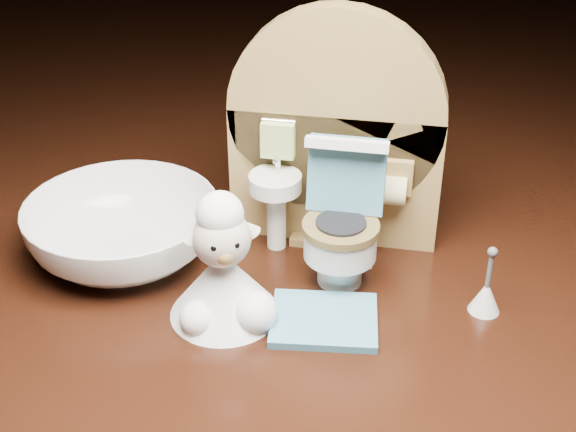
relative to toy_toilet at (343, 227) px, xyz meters
The scene contains 6 objects.
backdrop_panel 0.05m from the toy_toilet, 107.10° to the left, with size 0.13×0.05×0.15m.
toy_toilet is the anchor object (origin of this frame).
bath_mat 0.06m from the toy_toilet, 93.72° to the right, with size 0.06×0.05×0.00m, color teal.
toilet_brush 0.09m from the toy_toilet, 14.70° to the right, with size 0.02×0.02×0.04m.
plush_lamb 0.08m from the toy_toilet, 137.95° to the right, with size 0.06×0.06×0.08m.
ceramic_bowl 0.13m from the toy_toilet, behind, with size 0.12×0.12×0.04m, color white.
Camera 1 is at (0.05, -0.37, 0.28)m, focal length 50.00 mm.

